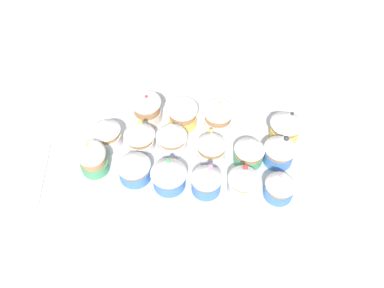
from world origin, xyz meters
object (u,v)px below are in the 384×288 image
cupcake_0 (92,158)px  cupcake_1 (134,165)px  cupcake_7 (139,135)px  cupcake_15 (286,125)px  cupcake_9 (212,143)px  cupcake_12 (147,107)px  cupcake_2 (169,172)px  cupcake_4 (243,179)px  cupcake_5 (281,184)px  cupcake_13 (183,113)px  cupcake_6 (106,133)px  napkin (9,177)px  baking_tray (192,155)px  cupcake_8 (172,136)px  cupcake_10 (249,152)px  cupcake_11 (280,149)px  cupcake_14 (218,115)px  cupcake_3 (206,178)px

cupcake_0 → cupcake_1: bearing=-3.8°
cupcake_7 → cupcake_15: 29.15cm
cupcake_1 → cupcake_9: size_ratio=0.97×
cupcake_12 → cupcake_9: bearing=-26.3°
cupcake_2 → cupcake_15: size_ratio=1.09×
cupcake_4 → cupcake_5: (6.62, -0.04, 0.13)cm
cupcake_15 → cupcake_4: bearing=-118.2°
cupcake_1 → cupcake_13: size_ratio=1.08×
cupcake_5 → cupcake_6: size_ratio=1.03×
cupcake_6 → napkin: bearing=-149.2°
cupcake_4 → napkin: size_ratio=0.47×
baking_tray → cupcake_8: (-4.14, 0.81, 4.41)cm
cupcake_13 → cupcake_4: bearing=-46.9°
cupcake_1 → napkin: size_ratio=0.46×
cupcake_7 → napkin: size_ratio=0.54×
cupcake_13 → cupcake_15: cupcake_15 is taller
cupcake_12 → cupcake_13: size_ratio=1.12×
cupcake_9 → cupcake_10: cupcake_9 is taller
cupcake_10 → cupcake_13: size_ratio=1.00×
cupcake_1 → cupcake_11: 27.71cm
baking_tray → cupcake_1: bearing=-144.6°
cupcake_14 → cupcake_4: bearing=-67.2°
cupcake_4 → cupcake_15: same height
cupcake_0 → cupcake_11: size_ratio=0.98×
baking_tray → napkin: (-34.16, -10.37, -0.30)cm
baking_tray → napkin: size_ratio=3.11×
cupcake_11 → cupcake_15: (1.10, 6.21, -0.10)cm
cupcake_1 → cupcake_9: 15.47cm
cupcake_8 → cupcake_11: (20.92, 0.03, -0.03)cm
cupcake_6 → cupcake_10: cupcake_6 is taller
cupcake_13 → baking_tray: bearing=-67.8°
cupcake_7 → cupcake_10: (21.41, -0.11, -0.89)cm
cupcake_11 → cupcake_14: (-12.55, 6.91, -0.23)cm
cupcake_3 → cupcake_14: bearing=88.5°
cupcake_5 → cupcake_15: bearing=86.4°
cupcake_4 → cupcake_10: bearing=84.0°
cupcake_4 → cupcake_10: size_ratio=1.10×
cupcake_8 → cupcake_4: bearing=-28.0°
baking_tray → cupcake_3: bearing=-64.0°
baking_tray → cupcake_15: 19.68cm
cupcake_2 → cupcake_11: (19.87, 8.63, -0.22)cm
baking_tray → cupcake_6: size_ratio=6.68×
baking_tray → cupcake_5: bearing=-22.3°
cupcake_11 → cupcake_15: bearing=80.0°
cupcake_0 → cupcake_1: 8.01cm
cupcake_8 → cupcake_11: size_ratio=0.97×
cupcake_3 → cupcake_5: cupcake_3 is taller
cupcake_6 → cupcake_11: 33.85cm
cupcake_7 → napkin: cupcake_7 is taller
cupcake_7 → cupcake_12: (-0.25, 7.80, -0.51)cm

